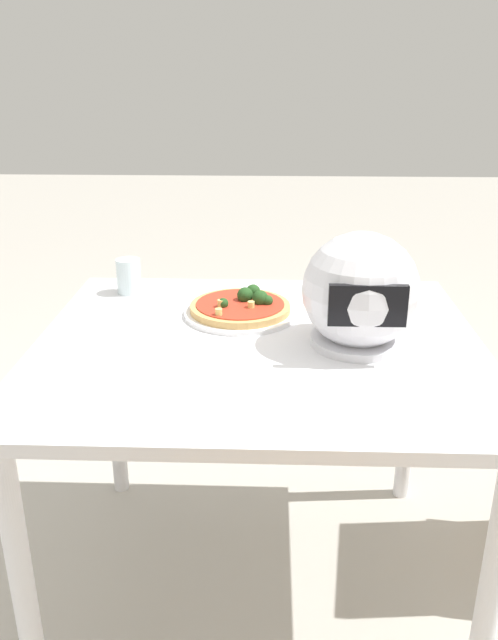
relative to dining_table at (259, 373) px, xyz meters
The scene contains 6 objects.
ground_plane 0.66m from the dining_table, ahead, with size 14.00×14.00×0.00m, color #B2ADA3.
dining_table is the anchor object (origin of this frame).
pizza_plate 0.20m from the dining_table, 72.73° to the right, with size 0.30×0.30×0.01m, color white.
pizza 0.21m from the dining_table, 74.37° to the right, with size 0.27×0.27×0.06m.
motorcycle_helmet 0.32m from the dining_table, behind, with size 0.27×0.27×0.27m.
drinking_glass 0.53m from the dining_table, 41.29° to the right, with size 0.07×0.07×0.10m, color silver.
Camera 1 is at (-0.03, 1.43, 1.37)m, focal length 36.21 mm.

